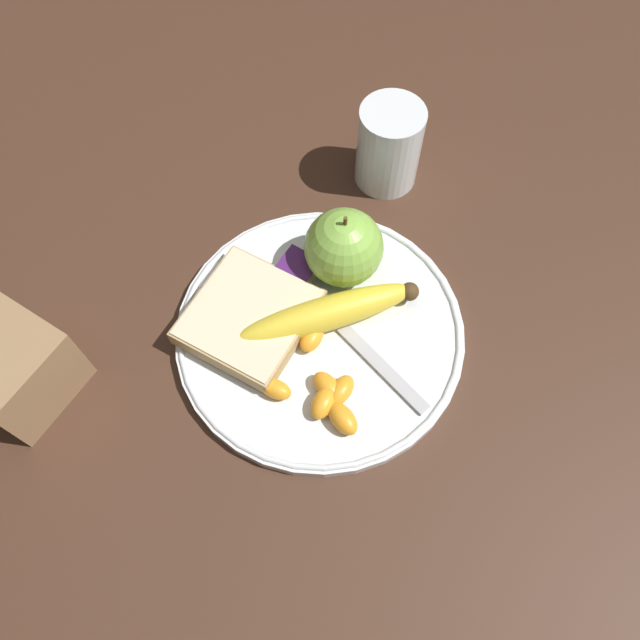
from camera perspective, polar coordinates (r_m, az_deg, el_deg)
ground_plane at (r=0.60m, az=0.00°, el=-1.39°), size 3.00×3.00×0.00m
plate at (r=0.59m, az=0.00°, el=-1.06°), size 0.27×0.27×0.01m
juice_glass at (r=0.67m, az=6.29°, el=15.35°), size 0.07×0.07×0.09m
apple at (r=0.59m, az=2.18°, el=6.63°), size 0.08×0.08×0.08m
banana at (r=0.58m, az=1.00°, el=0.48°), size 0.15×0.14×0.03m
bread_slice at (r=0.58m, az=-6.47°, el=0.29°), size 0.12×0.11×0.02m
fork at (r=0.59m, az=1.74°, el=-0.57°), size 0.07×0.19×0.00m
jam_packet at (r=0.60m, az=-2.26°, el=4.28°), size 0.04×0.03×0.02m
orange_segment_0 at (r=0.55m, az=0.32°, el=-7.53°), size 0.03×0.02×0.02m
orange_segment_1 at (r=0.54m, az=2.10°, el=-9.00°), size 0.03×0.04×0.02m
orange_segment_2 at (r=0.56m, az=-4.03°, el=-6.35°), size 0.02×0.03×0.02m
orange_segment_3 at (r=0.55m, az=0.68°, el=-6.09°), size 0.03×0.04×0.02m
orange_segment_4 at (r=0.55m, az=1.93°, el=-6.44°), size 0.03×0.02×0.02m
orange_segment_5 at (r=0.57m, az=-0.78°, el=-1.56°), size 0.03×0.02×0.02m
condiment_caddy at (r=0.60m, az=-26.30°, el=-3.97°), size 0.09×0.09×0.08m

